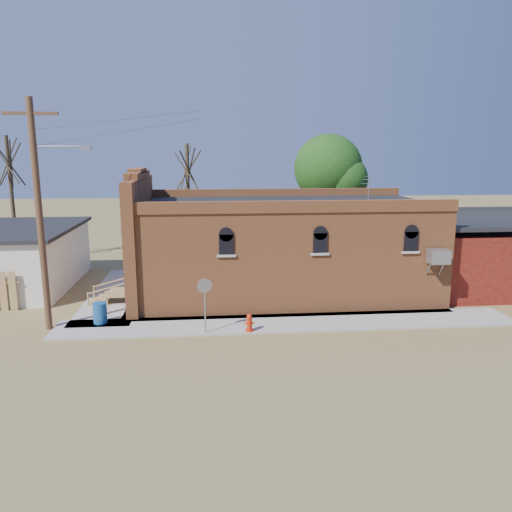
{
  "coord_description": "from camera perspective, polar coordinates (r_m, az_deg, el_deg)",
  "views": [
    {
      "loc": [
        -1.65,
        -18.58,
        7.01
      ],
      "look_at": [
        0.38,
        3.31,
        2.4
      ],
      "focal_mm": 35.0,
      "sensor_mm": 36.0,
      "label": 1
    }
  ],
  "objects": [
    {
      "name": "tree_bare_near",
      "position": [
        31.63,
        -7.86,
        9.84
      ],
      "size": [
        2.8,
        2.8,
        7.65
      ],
      "color": "#473B28",
      "rests_on": "ground"
    },
    {
      "name": "brick_bar",
      "position": [
        24.75,
        2.45,
        0.95
      ],
      "size": [
        16.4,
        7.97,
        6.3
      ],
      "color": "#B46537",
      "rests_on": "ground"
    },
    {
      "name": "ground",
      "position": [
        19.93,
        -0.21,
        -8.75
      ],
      "size": [
        120.0,
        120.0,
        0.0
      ],
      "primitive_type": "plane",
      "color": "olive",
      "rests_on": "ground"
    },
    {
      "name": "sidewalk_south",
      "position": [
        20.93,
        3.7,
        -7.64
      ],
      "size": [
        19.0,
        2.2,
        0.08
      ],
      "primitive_type": "cube",
      "color": "#9E9991",
      "rests_on": "ground"
    },
    {
      "name": "utility_pole",
      "position": [
        20.94,
        -23.41,
        4.73
      ],
      "size": [
        3.12,
        0.26,
        9.0
      ],
      "color": "#46301C",
      "rests_on": "ground"
    },
    {
      "name": "trash_barrel",
      "position": [
        21.61,
        -17.4,
        -6.23
      ],
      "size": [
        0.61,
        0.61,
        0.86
      ],
      "primitive_type": "cylinder",
      "rotation": [
        0.0,
        0.0,
        0.09
      ],
      "color": "navy",
      "rests_on": "sidewalk_west"
    },
    {
      "name": "sidewalk_west",
      "position": [
        25.97,
        -15.45,
        -4.17
      ],
      "size": [
        2.6,
        10.0,
        0.08
      ],
      "primitive_type": "cube",
      "color": "#9E9991",
      "rests_on": "ground"
    },
    {
      "name": "tree_bare_far",
      "position": [
        34.85,
        -26.45,
        9.56
      ],
      "size": [
        2.8,
        2.8,
        8.16
      ],
      "color": "#473B28",
      "rests_on": "ground"
    },
    {
      "name": "stop_sign",
      "position": [
        19.31,
        -5.89,
        -3.97
      ],
      "size": [
        0.59,
        0.2,
        2.2
      ],
      "rotation": [
        0.0,
        0.0,
        -0.16
      ],
      "color": "#939398",
      "rests_on": "sidewalk_south"
    },
    {
      "name": "fire_hydrant",
      "position": [
        19.77,
        -0.77,
        -7.62
      ],
      "size": [
        0.41,
        0.4,
        0.7
      ],
      "rotation": [
        0.0,
        0.0,
        -0.31
      ],
      "color": "red",
      "rests_on": "sidewalk_south"
    },
    {
      "name": "tree_leafy",
      "position": [
        33.0,
        8.23,
        9.85
      ],
      "size": [
        4.4,
        4.4,
        8.15
      ],
      "color": "#473B28",
      "rests_on": "ground"
    },
    {
      "name": "red_shed",
      "position": [
        27.85,
        22.98,
        1.09
      ],
      "size": [
        5.4,
        6.4,
        4.3
      ],
      "color": "#5E1110",
      "rests_on": "ground"
    }
  ]
}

